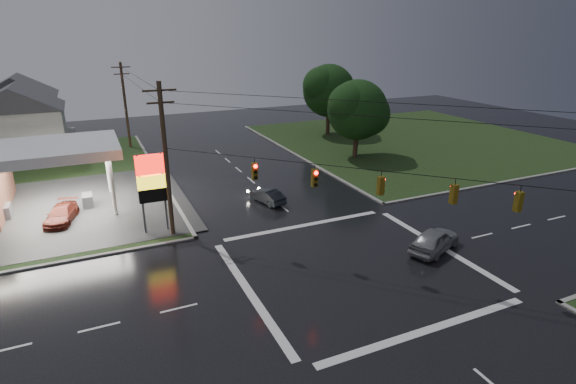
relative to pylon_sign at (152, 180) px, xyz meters
name	(u,v)px	position (x,y,z in m)	size (l,w,h in m)	color
ground	(353,267)	(10.50, -10.50, -4.01)	(120.00, 120.00, 0.00)	black
grass_ne	(414,140)	(36.50, 15.50, -3.97)	(36.00, 36.00, 0.08)	black
pylon_sign	(152,180)	(0.00, 0.00, 0.00)	(2.00, 0.35, 6.00)	#59595E
utility_pole_nw	(166,159)	(1.00, -1.00, 1.71)	(2.20, 0.32, 11.00)	#382619
utility_pole_n	(125,104)	(1.00, 27.50, 1.46)	(2.20, 0.32, 10.50)	#382619
traffic_signals	(359,169)	(10.52, -10.52, 2.47)	(26.87, 26.87, 1.47)	black
house_near	(20,123)	(-10.45, 25.50, 0.39)	(11.05, 8.48, 8.60)	silver
house_far	(20,107)	(-11.45, 37.50, 0.39)	(11.05, 8.48, 8.60)	silver
tree_ne_near	(358,110)	(24.64, 11.49, 1.55)	(7.99, 6.80, 8.98)	black
tree_ne_far	(330,91)	(27.65, 23.49, 2.17)	(8.46, 7.20, 9.80)	black
car_north	(267,196)	(9.70, 2.16, -3.39)	(1.32, 3.78, 1.24)	black
car_crossing	(435,240)	(16.69, -10.83, -3.22)	(1.86, 4.61, 1.57)	gray
car_pump	(61,214)	(-6.44, 4.87, -3.37)	(1.80, 4.43, 1.29)	maroon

